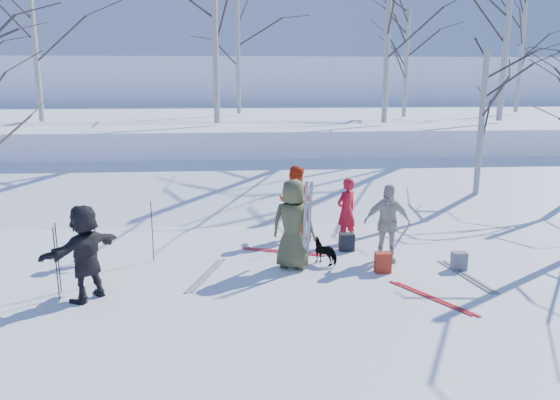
{
  "coord_description": "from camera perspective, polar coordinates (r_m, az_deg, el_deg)",
  "views": [
    {
      "loc": [
        -0.91,
        -10.02,
        3.97
      ],
      "look_at": [
        0.0,
        1.5,
        1.3
      ],
      "focal_mm": 35.0,
      "sensor_mm": 36.0,
      "label": 1
    }
  ],
  "objects": [
    {
      "name": "ski_pair_c",
      "position": [
        11.22,
        -7.69,
        -7.77
      ],
      "size": [
        1.29,
        2.01,
        0.02
      ],
      "primitive_type": null,
      "rotation": [
        0.0,
        0.0,
        -0.31
      ],
      "color": "silver",
      "rests_on": "ground"
    },
    {
      "name": "skier_red_north",
      "position": [
        13.1,
        6.95,
        -1.12
      ],
      "size": [
        0.69,
        0.64,
        1.58
      ],
      "primitive_type": "imported",
      "rotation": [
        0.0,
        0.0,
        3.73
      ],
      "color": "red",
      "rests_on": "ground"
    },
    {
      "name": "birch_plateau_a",
      "position": [
        21.01,
        11.19,
        17.03
      ],
      "size": [
        5.26,
        5.26,
        6.66
      ],
      "primitive_type": null,
      "color": "silver",
      "rests_on": "snow_plateau"
    },
    {
      "name": "ski_pole_a",
      "position": [
        11.03,
        -18.62,
        -5.09
      ],
      "size": [
        0.02,
        0.02,
        1.34
      ],
      "primitive_type": "cylinder",
      "color": "black",
      "rests_on": "ground"
    },
    {
      "name": "ski_pair_a",
      "position": [
        10.42,
        15.59,
        -9.82
      ],
      "size": [
        1.86,
        2.07,
        0.02
      ],
      "primitive_type": null,
      "rotation": [
        0.0,
        0.0,
        0.53
      ],
      "color": "red",
      "rests_on": "ground"
    },
    {
      "name": "snow_ramp",
      "position": [
        17.46,
        -1.42,
        0.37
      ],
      "size": [
        70.0,
        9.49,
        4.12
      ],
      "primitive_type": "cube",
      "rotation": [
        0.3,
        0.0,
        0.0
      ],
      "color": "white",
      "rests_on": "ground"
    },
    {
      "name": "ski_pole_e",
      "position": [
        10.59,
        -22.36,
        -6.15
      ],
      "size": [
        0.02,
        0.02,
        1.34
      ],
      "primitive_type": "cylinder",
      "color": "black",
      "rests_on": "ground"
    },
    {
      "name": "skier_redor_behind",
      "position": [
        13.38,
        1.58,
        -0.23
      ],
      "size": [
        1.1,
        1.03,
        1.82
      ],
      "primitive_type": "imported",
      "rotation": [
        0.0,
        0.0,
        2.64
      ],
      "color": "red",
      "rests_on": "ground"
    },
    {
      "name": "backpack_red",
      "position": [
        11.43,
        10.7,
        -6.43
      ],
      "size": [
        0.32,
        0.22,
        0.42
      ],
      "primitive_type": "cube",
      "color": "#9C2918",
      "rests_on": "ground"
    },
    {
      "name": "far_hill",
      "position": [
        48.07,
        -3.49,
        10.63
      ],
      "size": [
        90.0,
        30.0,
        6.0
      ],
      "primitive_type": "cube",
      "color": "white",
      "rests_on": "ground"
    },
    {
      "name": "upright_ski_right",
      "position": [
        11.13,
        3.03,
        -2.75
      ],
      "size": [
        0.14,
        0.23,
        1.89
      ],
      "primitive_type": "cube",
      "rotation": [
        0.1,
        0.0,
        0.34
      ],
      "color": "silver",
      "rests_on": "ground"
    },
    {
      "name": "birch_plateau_g",
      "position": [
        20.65,
        -6.86,
        18.97
      ],
      "size": [
        6.12,
        6.12,
        7.89
      ],
      "primitive_type": null,
      "color": "silver",
      "rests_on": "snow_plateau"
    },
    {
      "name": "birch_plateau_h",
      "position": [
        25.71,
        -4.42,
        15.75
      ],
      "size": [
        4.83,
        4.83,
        6.04
      ],
      "primitive_type": null,
      "color": "silver",
      "rests_on": "snow_plateau"
    },
    {
      "name": "birch_plateau_f",
      "position": [
        28.66,
        23.86,
        13.56
      ],
      "size": [
        4.21,
        4.21,
        5.16
      ],
      "primitive_type": null,
      "color": "silver",
      "rests_on": "snow_plateau"
    },
    {
      "name": "dog",
      "position": [
        11.76,
        4.8,
        -5.36
      ],
      "size": [
        0.67,
        0.65,
        0.54
      ],
      "primitive_type": "imported",
      "rotation": [
        0.0,
        0.0,
        3.96
      ],
      "color": "black",
      "rests_on": "ground"
    },
    {
      "name": "birch_plateau_e",
      "position": [
        23.31,
        22.78,
        17.78
      ],
      "size": [
        6.34,
        6.34,
        8.2
      ],
      "primitive_type": null,
      "color": "silver",
      "rests_on": "snow_plateau"
    },
    {
      "name": "birch_plateau_d",
      "position": [
        23.02,
        -24.32,
        15.37
      ],
      "size": [
        5.03,
        5.03,
        6.32
      ],
      "primitive_type": null,
      "color": "silver",
      "rests_on": "snow_plateau"
    },
    {
      "name": "snow_plateau",
      "position": [
        27.19,
        -2.59,
        6.72
      ],
      "size": [
        70.0,
        18.0,
        2.2
      ],
      "primitive_type": "cube",
      "color": "white",
      "rests_on": "ground"
    },
    {
      "name": "ski_pair_b",
      "position": [
        12.53,
        0.26,
        -5.42
      ],
      "size": [
        1.41,
        2.03,
        0.02
      ],
      "primitive_type": null,
      "rotation": [
        0.0,
        0.0,
        1.22
      ],
      "color": "red",
      "rests_on": "ground"
    },
    {
      "name": "ski_pole_f",
      "position": [
        12.65,
        1.95,
        -2.11
      ],
      "size": [
        0.02,
        0.02,
        1.34
      ],
      "primitive_type": "cylinder",
      "color": "black",
      "rests_on": "ground"
    },
    {
      "name": "backpack_grey",
      "position": [
        11.96,
        18.21,
        -6.08
      ],
      "size": [
        0.3,
        0.2,
        0.38
      ],
      "primitive_type": "cube",
      "color": "slate",
      "rests_on": "ground"
    },
    {
      "name": "ski_pole_b",
      "position": [
        13.12,
        3.21,
        -1.57
      ],
      "size": [
        0.02,
        0.02,
        1.34
      ],
      "primitive_type": "cylinder",
      "color": "black",
      "rests_on": "ground"
    },
    {
      "name": "skier_cream_east",
      "position": [
        11.93,
        11.11,
        -2.38
      ],
      "size": [
        1.03,
        0.5,
        1.71
      ],
      "primitive_type": "imported",
      "rotation": [
        0.0,
        0.0,
        -0.09
      ],
      "color": "beige",
      "rests_on": "ground"
    },
    {
      "name": "ski_pair_d",
      "position": [
        11.68,
        18.89,
        -7.54
      ],
      "size": [
        0.85,
        1.97,
        0.02
      ],
      "primitive_type": null,
      "rotation": [
        0.0,
        0.0,
        0.18
      ],
      "color": "silver",
      "rests_on": "ground"
    },
    {
      "name": "ski_pole_d",
      "position": [
        12.08,
        -13.21,
        -3.19
      ],
      "size": [
        0.02,
        0.02,
        1.34
      ],
      "primitive_type": "cylinder",
      "color": "black",
      "rests_on": "ground"
    },
    {
      "name": "upright_ski_left",
      "position": [
        11.1,
        2.6,
        -2.79
      ],
      "size": [
        0.12,
        0.17,
        1.9
      ],
      "primitive_type": "cube",
      "rotation": [
        0.07,
        0.0,
        0.34
      ],
      "color": "silver",
      "rests_on": "ground"
    },
    {
      "name": "birch_plateau_c",
      "position": [
        24.13,
        13.06,
        13.79
      ],
      "size": [
        3.73,
        3.73,
        4.47
      ],
      "primitive_type": null,
      "color": "silver",
      "rests_on": "snow_plateau"
    },
    {
      "name": "ski_pole_c",
      "position": [
        10.89,
        -22.18,
        -5.62
      ],
      "size": [
        0.02,
        0.02,
        1.34
      ],
      "primitive_type": "cylinder",
      "color": "black",
      "rests_on": "ground"
    },
    {
      "name": "ground",
      "position": [
        10.81,
        0.63,
        -8.53
      ],
      "size": [
        120.0,
        120.0,
        0.0
      ],
      "primitive_type": "plane",
      "color": "white",
      "rests_on": "ground"
    },
    {
      "name": "skier_red_seated",
      "position": [
        12.31,
        -19.34,
        -4.1
      ],
      "size": [
        0.43,
        0.68,
        1.0
      ],
      "primitive_type": "imported",
      "rotation": [
        0.0,
        0.0,
        1.48
      ],
      "color": "red",
      "rests_on": "ground"
    },
    {
      "name": "skier_olive_center",
      "position": [
        11.28,
        1.38,
        -2.54
      ],
      "size": [
        1.09,
        0.92,
        1.89
      ],
      "primitive_type": "imported",
      "rotation": [
        0.0,
        0.0,
        2.73
      ],
      "color": "#454529",
      "rests_on": "ground"
    },
    {
      "name": "birch_edge_e",
      "position": [
        17.26,
        20.23,
        6.72
      ],
      "size": [
        3.84,
        3.84,
        4.63
      ],
      "primitive_type": null,
      "color": "silver",
      "rests_on": "ground"
    },
    {
      "name": "backpack_dark",
      "position": [
        12.68,
        6.98,
        -4.38
      ],
      "size": [
        0.34,
        0.24,
        0.4
      ],
      "primitive_type": "cube",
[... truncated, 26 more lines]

